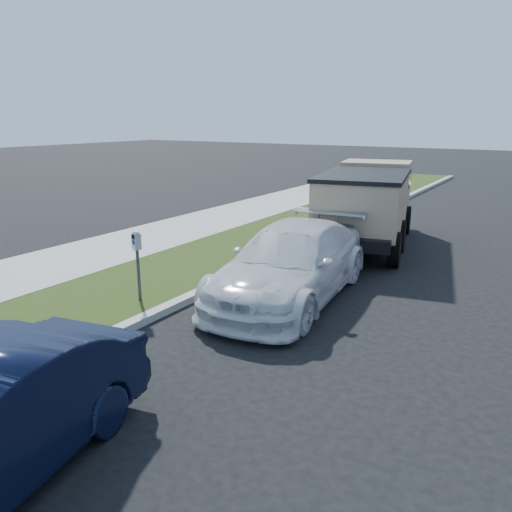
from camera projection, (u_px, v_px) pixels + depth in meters
The scene contains 5 objects.
ground at pixel (292, 332), 9.14m from camera, with size 120.00×120.00×0.00m, color black.
streetside at pixel (146, 259), 13.59m from camera, with size 6.12×50.00×0.15m.
parking_meter at pixel (137, 250), 10.06m from camera, with size 0.24×0.19×1.47m.
white_wagon at pixel (292, 262), 10.71m from camera, with size 2.20×5.40×1.57m, color silver.
dump_truck at pixel (368, 200), 15.34m from camera, with size 3.47×6.39×2.37m.
Camera 1 is at (3.90, -7.50, 3.78)m, focal length 35.00 mm.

